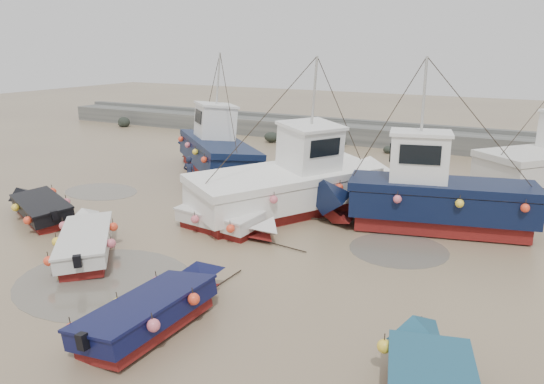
{
  "coord_description": "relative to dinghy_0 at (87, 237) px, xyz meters",
  "views": [
    {
      "loc": [
        8.46,
        -12.72,
        6.68
      ],
      "look_at": [
        -0.59,
        3.75,
        1.4
      ],
      "focal_mm": 35.0,
      "sensor_mm": 36.0,
      "label": 1
    }
  ],
  "objects": [
    {
      "name": "cabin_boat_1",
      "position": [
        4.1,
        7.29,
        0.77
      ],
      "size": [
        6.62,
        10.38,
        6.22
      ],
      "rotation": [
        0.0,
        0.0,
        -0.49
      ],
      "color": "maroon",
      "rests_on": "ground"
    },
    {
      "name": "person",
      "position": [
        -1.76,
        7.82,
        -0.54
      ],
      "size": [
        0.67,
        0.51,
        1.64
      ],
      "primitive_type": "imported",
      "rotation": [
        0.0,
        0.0,
        3.36
      ],
      "color": "#181E32",
      "rests_on": "ground"
    },
    {
      "name": "cabin_boat_0",
      "position": [
        -2.78,
        11.19,
        0.78
      ],
      "size": [
        8.81,
        7.97,
        6.22
      ],
      "rotation": [
        0.0,
        0.0,
        0.85
      ],
      "color": "maroon",
      "rests_on": "ground"
    },
    {
      "name": "puddle_d",
      "position": [
        5.42,
        11.82,
        -0.54
      ],
      "size": [
        5.68,
        5.68,
        0.01
      ],
      "primitive_type": "cylinder",
      "color": "#615A4E",
      "rests_on": "ground"
    },
    {
      "name": "puddle_c",
      "position": [
        -5.3,
        5.66,
        -0.54
      ],
      "size": [
        3.65,
        3.65,
        0.01
      ],
      "primitive_type": "cylinder",
      "color": "#615A4E",
      "rests_on": "ground"
    },
    {
      "name": "ground",
      "position": [
        4.73,
        1.33,
        -0.54
      ],
      "size": [
        120.0,
        120.0,
        0.0
      ],
      "primitive_type": "plane",
      "color": "#93805D",
      "rests_on": "ground"
    },
    {
      "name": "puddle_b",
      "position": [
        8.93,
        5.22,
        -0.54
      ],
      "size": [
        3.3,
        3.3,
        0.01
      ],
      "primitive_type": "cylinder",
      "color": "#615A4E",
      "rests_on": "ground"
    },
    {
      "name": "dinghy_0",
      "position": [
        0.0,
        0.0,
        0.0
      ],
      "size": [
        4.85,
        5.21,
        1.43
      ],
      "rotation": [
        0.0,
        0.0,
        0.74
      ],
      "color": "maroon",
      "rests_on": "ground"
    },
    {
      "name": "dinghy_4",
      "position": [
        -4.44,
        1.71,
        0.01
      ],
      "size": [
        5.73,
        3.21,
        1.43
      ],
      "rotation": [
        0.0,
        0.0,
        1.15
      ],
      "color": "maroon",
      "rests_on": "ground"
    },
    {
      "name": "puddle_a",
      "position": [
        2.09,
        -1.34,
        -0.54
      ],
      "size": [
        5.33,
        5.33,
        0.01
      ],
      "primitive_type": "cylinder",
      "color": "#615A4E",
      "rests_on": "ground"
    },
    {
      "name": "dinghy_1",
      "position": [
        5.17,
        -2.52,
        0.01
      ],
      "size": [
        2.15,
        5.98,
        1.43
      ],
      "rotation": [
        0.0,
        0.0,
        -0.02
      ],
      "color": "maroon",
      "rests_on": "ground"
    },
    {
      "name": "cabin_boat_2",
      "position": [
        9.09,
        7.69,
        0.81
      ],
      "size": [
        9.69,
        4.22,
        6.22
      ],
      "rotation": [
        0.0,
        0.0,
        1.82
      ],
      "color": "maroon",
      "rests_on": "ground"
    },
    {
      "name": "seawall",
      "position": [
        4.78,
        23.32,
        0.09
      ],
      "size": [
        60.0,
        4.92,
        1.5
      ],
      "color": "slate",
      "rests_on": "ground"
    },
    {
      "name": "dinghy_5",
      "position": [
        2.97,
        3.85,
        0.02
      ],
      "size": [
        5.49,
        2.3,
        1.43
      ],
      "rotation": [
        0.0,
        0.0,
        -1.7
      ],
      "color": "maroon",
      "rests_on": "ground"
    }
  ]
}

